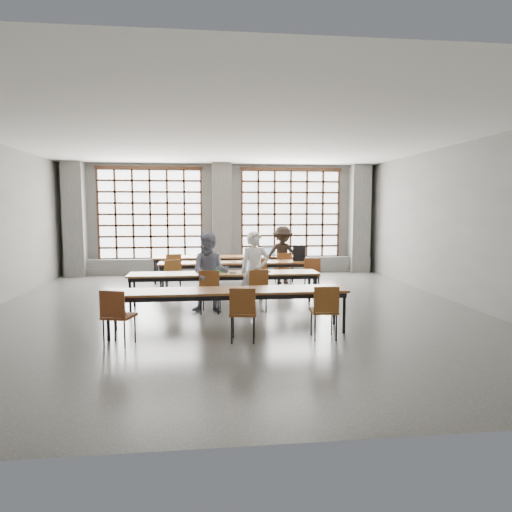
{
  "coord_description": "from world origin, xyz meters",
  "views": [
    {
      "loc": [
        -0.57,
        -9.31,
        2.09
      ],
      "look_at": [
        0.54,
        0.4,
        1.07
      ],
      "focal_mm": 32.0,
      "sensor_mm": 36.0,
      "label": 1
    }
  ],
  "objects_px": {
    "chair_mid_left": "(173,274)",
    "chair_near_mid": "(243,309)",
    "plastic_bag": "(255,251)",
    "desk_row_b": "(238,264)",
    "laptop_front": "(250,269)",
    "green_box": "(222,270)",
    "chair_back_mid": "(254,265)",
    "chair_front_left": "(210,287)",
    "student_male": "(255,272)",
    "chair_back_right": "(284,265)",
    "desk_row_c": "(224,276)",
    "chair_front_right": "(257,286)",
    "chair_mid_centre": "(257,272)",
    "student_female": "(210,273)",
    "desk_row_d": "(228,293)",
    "desk_row_a": "(224,258)",
    "chair_near_right": "(325,307)",
    "phone": "(233,273)",
    "red_pouch": "(119,313)",
    "mouse": "(269,271)",
    "student_back": "(283,255)",
    "backpack": "(299,253)",
    "chair_back_left": "(174,266)",
    "chair_near_left": "(116,312)",
    "chair_mid_right": "(312,272)",
    "laptop_back": "(270,253)"
  },
  "relations": [
    {
      "from": "desk_row_a",
      "to": "chair_mid_centre",
      "type": "relative_size",
      "value": 4.55
    },
    {
      "from": "chair_near_mid",
      "to": "chair_near_right",
      "type": "distance_m",
      "value": 1.31
    },
    {
      "from": "laptop_front",
      "to": "desk_row_c",
      "type": "bearing_deg",
      "value": -169.09
    },
    {
      "from": "chair_front_right",
      "to": "chair_near_left",
      "type": "bearing_deg",
      "value": -139.29
    },
    {
      "from": "chair_back_mid",
      "to": "chair_front_left",
      "type": "bearing_deg",
      "value": -110.46
    },
    {
      "from": "chair_front_left",
      "to": "laptop_back",
      "type": "xyz_separation_m",
      "value": [
        1.8,
        4.07,
        0.25
      ]
    },
    {
      "from": "mouse",
      "to": "desk_row_c",
      "type": "bearing_deg",
      "value": 178.79
    },
    {
      "from": "desk_row_a",
      "to": "chair_back_left",
      "type": "distance_m",
      "value": 1.53
    },
    {
      "from": "chair_mid_left",
      "to": "student_male",
      "type": "distance_m",
      "value": 2.54
    },
    {
      "from": "chair_mid_left",
      "to": "green_box",
      "type": "bearing_deg",
      "value": -47.8
    },
    {
      "from": "chair_mid_centre",
      "to": "student_female",
      "type": "height_order",
      "value": "student_female"
    },
    {
      "from": "chair_near_mid",
      "to": "student_male",
      "type": "xyz_separation_m",
      "value": [
        0.43,
        2.16,
        0.28
      ]
    },
    {
      "from": "desk_row_b",
      "to": "green_box",
      "type": "distance_m",
      "value": 1.92
    },
    {
      "from": "mouse",
      "to": "plastic_bag",
      "type": "distance_m",
      "value": 3.41
    },
    {
      "from": "green_box",
      "to": "laptop_back",
      "type": "bearing_deg",
      "value": 65.46
    },
    {
      "from": "chair_back_right",
      "to": "student_back",
      "type": "distance_m",
      "value": 0.29
    },
    {
      "from": "desk_row_b",
      "to": "laptop_front",
      "type": "xyz_separation_m",
      "value": [
        0.13,
        -1.83,
        0.13
      ]
    },
    {
      "from": "plastic_bag",
      "to": "chair_mid_left",
      "type": "bearing_deg",
      "value": -136.75
    },
    {
      "from": "chair_mid_centre",
      "to": "desk_row_a",
      "type": "bearing_deg",
      "value": 109.28
    },
    {
      "from": "desk_row_c",
      "to": "chair_front_right",
      "type": "distance_m",
      "value": 0.89
    },
    {
      "from": "chair_mid_right",
      "to": "green_box",
      "type": "height_order",
      "value": "chair_mid_right"
    },
    {
      "from": "chair_back_right",
      "to": "chair_mid_centre",
      "type": "height_order",
      "value": "same"
    },
    {
      "from": "chair_back_right",
      "to": "laptop_front",
      "type": "bearing_deg",
      "value": -114.65
    },
    {
      "from": "student_female",
      "to": "backpack",
      "type": "bearing_deg",
      "value": 56.24
    },
    {
      "from": "phone",
      "to": "desk_row_a",
      "type": "bearing_deg",
      "value": 90.52
    },
    {
      "from": "mouse",
      "to": "red_pouch",
      "type": "relative_size",
      "value": 0.49
    },
    {
      "from": "chair_back_right",
      "to": "phone",
      "type": "xyz_separation_m",
      "value": [
        -1.58,
        -2.81,
        0.2
      ]
    },
    {
      "from": "desk_row_a",
      "to": "laptop_front",
      "type": "relative_size",
      "value": 9.61
    },
    {
      "from": "chair_near_left",
      "to": "student_back",
      "type": "xyz_separation_m",
      "value": [
        3.49,
        5.5,
        0.26
      ]
    },
    {
      "from": "desk_row_d",
      "to": "plastic_bag",
      "type": "bearing_deg",
      "value": 78.84
    },
    {
      "from": "desk_row_b",
      "to": "chair_back_left",
      "type": "relative_size",
      "value": 4.55
    },
    {
      "from": "chair_mid_left",
      "to": "chair_near_mid",
      "type": "xyz_separation_m",
      "value": [
        1.33,
        -3.97,
        0.0
      ]
    },
    {
      "from": "chair_near_right",
      "to": "backpack",
      "type": "distance_m",
      "value": 4.7
    },
    {
      "from": "chair_back_right",
      "to": "plastic_bag",
      "type": "distance_m",
      "value": 1.04
    },
    {
      "from": "student_female",
      "to": "student_back",
      "type": "height_order",
      "value": "student_female"
    },
    {
      "from": "student_female",
      "to": "laptop_front",
      "type": "xyz_separation_m",
      "value": [
        0.86,
        0.61,
        -0.01
      ]
    },
    {
      "from": "chair_back_mid",
      "to": "desk_row_a",
      "type": "bearing_deg",
      "value": 141.35
    },
    {
      "from": "desk_row_b",
      "to": "chair_back_right",
      "type": "distance_m",
      "value": 1.54
    },
    {
      "from": "student_back",
      "to": "student_female",
      "type": "bearing_deg",
      "value": -126.71
    },
    {
      "from": "chair_back_right",
      "to": "student_back",
      "type": "bearing_deg",
      "value": 92.97
    },
    {
      "from": "chair_mid_left",
      "to": "plastic_bag",
      "type": "height_order",
      "value": "plastic_bag"
    },
    {
      "from": "chair_mid_left",
      "to": "desk_row_a",
      "type": "bearing_deg",
      "value": 57.14
    },
    {
      "from": "student_back",
      "to": "phone",
      "type": "height_order",
      "value": "student_back"
    },
    {
      "from": "desk_row_a",
      "to": "chair_near_left",
      "type": "height_order",
      "value": "chair_near_left"
    },
    {
      "from": "chair_front_right",
      "to": "phone",
      "type": "bearing_deg",
      "value": 129.84
    },
    {
      "from": "desk_row_c",
      "to": "student_back",
      "type": "distance_m",
      "value": 3.33
    },
    {
      "from": "chair_mid_right",
      "to": "desk_row_c",
      "type": "bearing_deg",
      "value": -149.48
    },
    {
      "from": "laptop_back",
      "to": "chair_near_left",
      "type": "bearing_deg",
      "value": -117.89
    },
    {
      "from": "chair_back_left",
      "to": "laptop_front",
      "type": "height_order",
      "value": "laptop_front"
    },
    {
      "from": "phone",
      "to": "red_pouch",
      "type": "bearing_deg",
      "value": -127.41
    }
  ]
}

